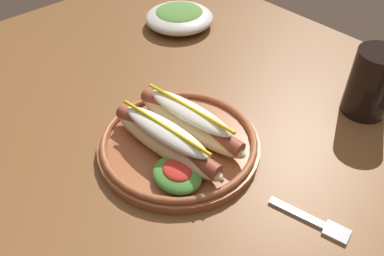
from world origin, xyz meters
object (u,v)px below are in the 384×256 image
hot_dog_plate (179,139)px  soda_cup (372,83)px  side_bowl (179,17)px  fork (315,222)px

hot_dog_plate → soda_cup: 0.37m
side_bowl → fork: bearing=-22.9°
soda_cup → side_bowl: bearing=-175.7°
fork → soda_cup: 0.30m
soda_cup → side_bowl: soda_cup is taller
side_bowl → hot_dog_plate: bearing=-41.2°
fork → side_bowl: size_ratio=0.71×
fork → soda_cup: bearing=93.4°
hot_dog_plate → side_bowl: (-0.33, 0.29, -0.00)m
soda_cup → side_bowl: 0.49m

